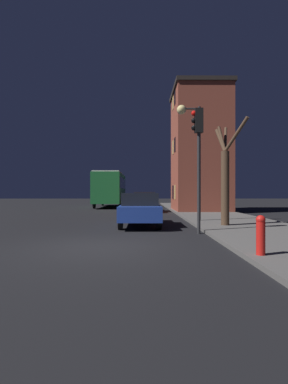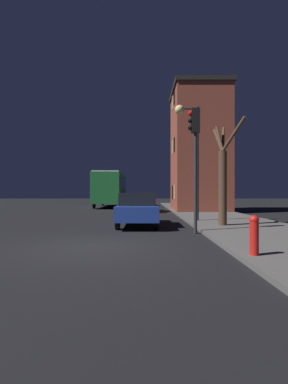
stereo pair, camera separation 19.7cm
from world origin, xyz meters
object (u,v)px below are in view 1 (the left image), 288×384
at_px(bare_tree, 225,176).
at_px(car_mid_lane, 144,201).
at_px(bus, 110,187).
at_px(fire_hydrant, 261,234).
at_px(traffic_light, 198,144).
at_px(streetlamp, 191,137).
at_px(car_near_lane, 140,208).
at_px(car_far_lane, 142,199).

bearing_deg(bare_tree, car_mid_lane, 107.89).
height_order(bus, fire_hydrant, bus).
height_order(traffic_light, bus, traffic_light).
xyz_separation_m(streetlamp, car_near_lane, (-2.54, -1.29, -3.53)).
distance_m(traffic_light, bare_tree, 2.62).
height_order(bus, car_far_lane, bus).
distance_m(car_near_lane, fire_hydrant, 7.50).
bearing_deg(streetlamp, bare_tree, -61.15).
distance_m(streetlamp, car_near_lane, 4.54).
height_order(streetlamp, traffic_light, streetlamp).
xyz_separation_m(bus, car_far_lane, (3.21, 2.06, -1.31)).
bearing_deg(fire_hydrant, bare_tree, 81.56).
bearing_deg(car_far_lane, traffic_light, -84.41).
bearing_deg(bus, traffic_light, -74.82).
xyz_separation_m(bare_tree, car_mid_lane, (-3.43, 10.64, -1.45)).
xyz_separation_m(car_mid_lane, car_far_lane, (-0.22, 9.26, -0.05)).
relative_size(bare_tree, bus, 0.48).
bearing_deg(fire_hydrant, streetlamp, 91.70).
distance_m(traffic_light, car_near_lane, 4.25).
height_order(streetlamp, fire_hydrant, streetlamp).
height_order(car_near_lane, fire_hydrant, car_near_lane).
bearing_deg(car_near_lane, fire_hydrant, -68.17).
bearing_deg(bus, car_mid_lane, -64.52).
distance_m(car_near_lane, car_far_lane, 19.09).
distance_m(traffic_light, bus, 20.42).
relative_size(bare_tree, fire_hydrant, 4.96).
xyz_separation_m(traffic_light, car_near_lane, (-2.17, 2.64, -2.53)).
xyz_separation_m(traffic_light, bare_tree, (1.53, 1.83, -1.08)).
height_order(streetlamp, bare_tree, streetlamp).
relative_size(bus, car_far_lane, 2.32).
xyz_separation_m(bare_tree, bus, (-6.87, 17.84, -0.18)).
height_order(traffic_light, fire_hydrant, traffic_light).
distance_m(streetlamp, car_mid_lane, 9.52).
relative_size(bus, car_mid_lane, 2.12).
bearing_deg(car_mid_lane, streetlamp, -75.07).
bearing_deg(traffic_light, bare_tree, 50.11).
xyz_separation_m(streetlamp, traffic_light, (-0.37, -3.93, -1.00)).
xyz_separation_m(car_near_lane, fire_hydrant, (2.79, -6.96, -0.20)).
bearing_deg(bus, car_near_lane, -79.47).
bearing_deg(bus, fire_hydrant, -76.06).
relative_size(car_mid_lane, car_far_lane, 1.09).
bearing_deg(car_near_lane, bare_tree, -12.31).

